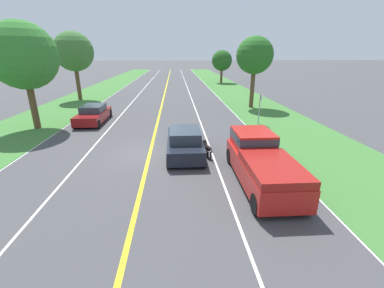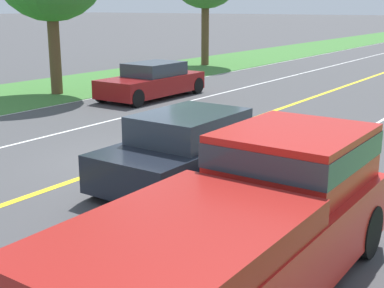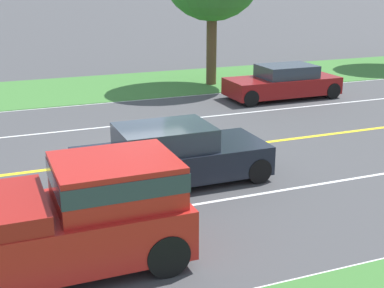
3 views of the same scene
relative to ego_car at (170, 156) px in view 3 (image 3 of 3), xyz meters
name	(u,v)px [view 3 (image 3 of 3)]	position (x,y,z in m)	size (l,w,h in m)	color
ground_plane	(154,156)	(-1.97, 0.21, -0.67)	(400.00, 400.00, 0.00)	#424244
centre_divider_line	(154,156)	(-1.97, 0.21, -0.66)	(0.18, 160.00, 0.01)	yellow
lane_edge_line_right	(284,283)	(5.03, 0.21, -0.66)	(0.14, 160.00, 0.01)	white
lane_edge_line_left	(100,103)	(-8.97, 0.21, -0.66)	(0.14, 160.00, 0.01)	white
lane_dash_same_dir	(202,203)	(1.53, 0.21, -0.66)	(0.10, 160.00, 0.01)	white
lane_dash_oncoming	(123,125)	(-5.47, 0.21, -0.66)	(0.10, 160.00, 0.01)	white
grass_verge_left	(86,89)	(-11.97, 0.21, -0.65)	(6.00, 160.00, 0.03)	#3D7533
ego_car	(170,156)	(0.00, 0.00, 0.00)	(1.94, 4.69, 1.44)	black
dog	(162,180)	(1.16, -0.60, -0.11)	(0.49, 1.22, 0.89)	black
pickup_truck	(38,221)	(3.16, -3.45, 0.28)	(2.03, 5.51, 1.88)	red
oncoming_car	(283,83)	(-7.15, 7.46, -0.03)	(1.92, 4.64, 1.36)	maroon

